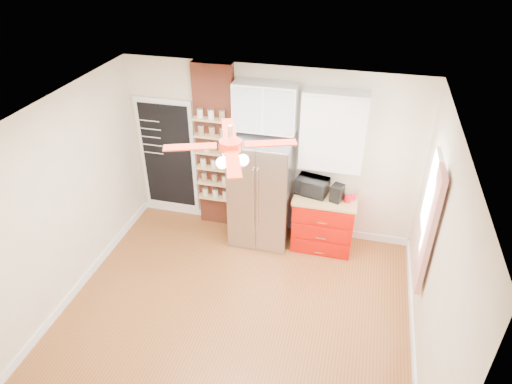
% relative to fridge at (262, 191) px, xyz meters
% --- Properties ---
extents(floor, '(4.50, 4.50, 0.00)m').
position_rel_fridge_xyz_m(floor, '(0.05, -1.63, -0.88)').
color(floor, brown).
rests_on(floor, ground).
extents(ceiling, '(4.50, 4.50, 0.00)m').
position_rel_fridge_xyz_m(ceiling, '(0.05, -1.63, 1.83)').
color(ceiling, white).
rests_on(ceiling, wall_back).
extents(wall_back, '(4.50, 0.02, 2.70)m').
position_rel_fridge_xyz_m(wall_back, '(0.05, 0.37, 0.48)').
color(wall_back, beige).
rests_on(wall_back, floor).
extents(wall_front, '(4.50, 0.02, 2.70)m').
position_rel_fridge_xyz_m(wall_front, '(0.05, -3.63, 0.48)').
color(wall_front, beige).
rests_on(wall_front, floor).
extents(wall_left, '(0.02, 4.00, 2.70)m').
position_rel_fridge_xyz_m(wall_left, '(-2.20, -1.63, 0.48)').
color(wall_left, beige).
rests_on(wall_left, floor).
extents(wall_right, '(0.02, 4.00, 2.70)m').
position_rel_fridge_xyz_m(wall_right, '(2.30, -1.63, 0.48)').
color(wall_right, beige).
rests_on(wall_right, floor).
extents(chalkboard, '(0.95, 0.05, 1.95)m').
position_rel_fridge_xyz_m(chalkboard, '(-1.65, 0.33, 0.23)').
color(chalkboard, white).
rests_on(chalkboard, wall_back).
extents(brick_pillar, '(0.60, 0.16, 2.70)m').
position_rel_fridge_xyz_m(brick_pillar, '(-0.80, 0.29, 0.48)').
color(brick_pillar, brown).
rests_on(brick_pillar, floor).
extents(fridge, '(0.90, 0.70, 1.75)m').
position_rel_fridge_xyz_m(fridge, '(0.00, 0.00, 0.00)').
color(fridge, '#A5A4A9').
rests_on(fridge, floor).
extents(upper_glass_cabinet, '(0.90, 0.35, 0.70)m').
position_rel_fridge_xyz_m(upper_glass_cabinet, '(0.00, 0.20, 1.27)').
color(upper_glass_cabinet, white).
rests_on(upper_glass_cabinet, wall_back).
extents(red_cabinet, '(0.94, 0.64, 0.90)m').
position_rel_fridge_xyz_m(red_cabinet, '(0.97, 0.05, -0.42)').
color(red_cabinet, '#B70901').
rests_on(red_cabinet, floor).
extents(upper_shelf_unit, '(0.90, 0.30, 1.15)m').
position_rel_fridge_xyz_m(upper_shelf_unit, '(0.97, 0.22, 1.00)').
color(upper_shelf_unit, white).
rests_on(upper_shelf_unit, wall_back).
extents(window, '(0.04, 0.75, 1.05)m').
position_rel_fridge_xyz_m(window, '(2.28, -0.73, 0.68)').
color(window, white).
rests_on(window, wall_right).
extents(curtain, '(0.06, 0.40, 1.55)m').
position_rel_fridge_xyz_m(curtain, '(2.23, -1.28, 0.57)').
color(curtain, red).
rests_on(curtain, wall_right).
extents(ceiling_fan, '(1.40, 1.40, 0.44)m').
position_rel_fridge_xyz_m(ceiling_fan, '(0.05, -1.63, 1.55)').
color(ceiling_fan, silver).
rests_on(ceiling_fan, ceiling).
extents(toaster_oven, '(0.52, 0.40, 0.26)m').
position_rel_fridge_xyz_m(toaster_oven, '(0.75, 0.08, 0.15)').
color(toaster_oven, black).
rests_on(toaster_oven, red_cabinet).
extents(coffee_maker, '(0.21, 0.23, 0.26)m').
position_rel_fridge_xyz_m(coffee_maker, '(1.13, -0.03, 0.15)').
color(coffee_maker, black).
rests_on(coffee_maker, red_cabinet).
extents(canister_left, '(0.11, 0.11, 0.15)m').
position_rel_fridge_xyz_m(canister_left, '(1.29, -0.02, 0.10)').
color(canister_left, red).
rests_on(canister_left, red_cabinet).
extents(canister_right, '(0.12, 0.12, 0.13)m').
position_rel_fridge_xyz_m(canister_right, '(1.34, 0.07, 0.09)').
color(canister_right, red).
rests_on(canister_right, red_cabinet).
extents(pantry_jar_oats, '(0.12, 0.12, 0.14)m').
position_rel_fridge_xyz_m(pantry_jar_oats, '(-0.90, 0.15, 0.57)').
color(pantry_jar_oats, '#C2BD94').
rests_on(pantry_jar_oats, brick_pillar).
extents(pantry_jar_beans, '(0.10, 0.10, 0.14)m').
position_rel_fridge_xyz_m(pantry_jar_beans, '(-0.66, 0.15, 0.57)').
color(pantry_jar_beans, olive).
rests_on(pantry_jar_beans, brick_pillar).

